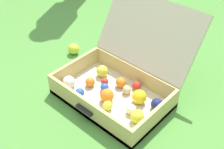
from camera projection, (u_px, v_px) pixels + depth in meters
ground_plane at (112, 109)px, 1.63m from camera, size 16.00×16.00×0.00m
open_suitcase at (122, 78)px, 1.67m from camera, size 0.63×0.65×0.49m
stray_ball_on_grass at (74, 49)px, 2.04m from camera, size 0.08×0.08×0.08m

